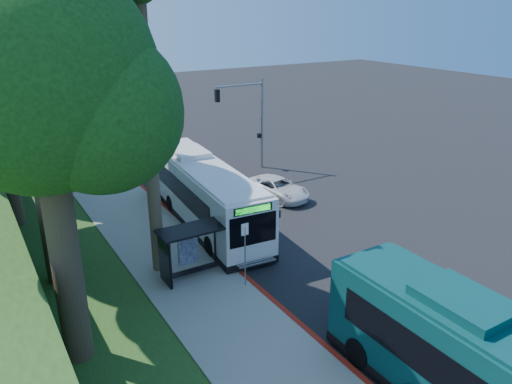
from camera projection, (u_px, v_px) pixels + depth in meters
ground at (282, 224)px, 29.44m from camera, size 140.00×140.00×0.00m
sidewalk at (166, 252)px, 25.88m from camera, size 4.50×70.00×0.12m
red_curb at (242, 274)px, 23.79m from camera, size 0.25×30.00×0.13m
grass_verge at (33, 242)px, 27.12m from camera, size 8.00×70.00×0.06m
bus_shelter at (187, 243)px, 23.00m from camera, size 3.20×1.51×2.55m
stop_sign_pole at (245, 246)px, 22.09m from camera, size 0.35×0.06×3.17m
traffic_signal_pole at (251, 113)px, 37.73m from camera, size 4.10×0.30×7.00m
tree_0 at (25, 30)px, 19.48m from camera, size 8.40×8.00×15.70m
tree_6 at (43, 90)px, 14.95m from camera, size 7.56×7.20×13.74m
white_bus at (202, 191)px, 29.15m from camera, size 3.80×13.29×3.91m
pickup at (278, 188)px, 33.23m from camera, size 3.00×5.12×1.34m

